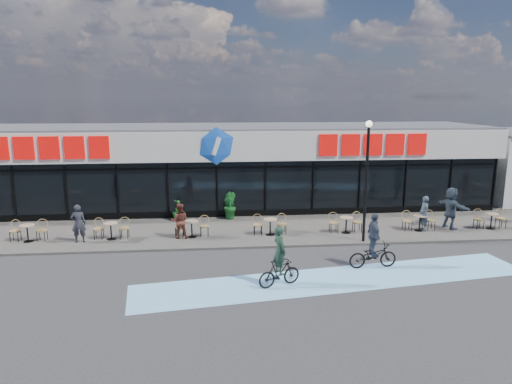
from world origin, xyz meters
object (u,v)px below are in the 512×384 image
potted_plant_left (178,210)px  lamp_post (367,171)px  potted_plant_right (229,206)px  pedestrian_b (451,208)px  potted_plant_mid (229,208)px  patron_right (180,221)px  cyclist_b (373,248)px  cyclist_a (279,264)px  patron_left (78,223)px  pedestrian_a (424,214)px

potted_plant_left → lamp_post: bearing=-27.0°
potted_plant_right → pedestrian_b: bearing=-14.7°
potted_plant_mid → patron_right: patron_right is taller
potted_plant_mid → patron_right: size_ratio=0.65×
potted_plant_left → potted_plant_mid: potted_plant_left is taller
cyclist_b → cyclist_a: bearing=-159.8°
patron_left → potted_plant_right: bearing=-164.1°
lamp_post → cyclist_b: size_ratio=2.50×
potted_plant_left → patron_right: size_ratio=0.69×
potted_plant_left → potted_plant_right: 2.58m
lamp_post → potted_plant_right: (-5.62, 4.28, -2.38)m
patron_right → potted_plant_right: bearing=-126.3°
cyclist_b → pedestrian_a: bearing=46.6°
patron_left → pedestrian_a: size_ratio=1.01×
pedestrian_b → cyclist_a: 10.65m
pedestrian_a → cyclist_a: 9.25m
lamp_post → potted_plant_left: (-8.19, 4.17, -2.52)m
potted_plant_right → pedestrian_b: 10.68m
lamp_post → cyclist_a: (-4.26, -4.18, -2.39)m
cyclist_a → potted_plant_right: bearing=99.1°
patron_right → potted_plant_left: bearing=-84.6°
potted_plant_mid → patron_left: size_ratio=0.62×
potted_plant_right → pedestrian_b: size_ratio=0.69×
pedestrian_a → cyclist_a: cyclist_a is taller
patron_left → cyclist_b: size_ratio=0.80×
lamp_post → potted_plant_left: bearing=153.0°
potted_plant_mid → pedestrian_a: pedestrian_a is taller
patron_left → patron_right: 4.25m
potted_plant_mid → cyclist_b: (5.02, -7.22, 0.14)m
lamp_post → potted_plant_right: lamp_post is taller
potted_plant_mid → lamp_post: bearing=-38.1°
potted_plant_mid → cyclist_b: bearing=-55.2°
potted_plant_right → cyclist_b: cyclist_b is taller
lamp_post → patron_right: size_ratio=3.28×
cyclist_a → potted_plant_left: bearing=115.2°
potted_plant_mid → potted_plant_right: (-0.01, -0.12, 0.17)m
potted_plant_mid → pedestrian_b: pedestrian_b is taller
potted_plant_right → potted_plant_left: bearing=-177.6°
patron_right → pedestrian_b: bearing=-178.3°
potted_plant_right → cyclist_b: size_ratio=0.66×
pedestrian_a → pedestrian_b: (1.46, 0.32, 0.16)m
patron_left → cyclist_a: 9.42m
patron_right → pedestrian_b: (12.60, 0.40, 0.20)m
pedestrian_b → potted_plant_mid: bearing=57.2°
patron_left → cyclist_b: 12.16m
pedestrian_a → cyclist_a: bearing=-57.6°
potted_plant_mid → patron_right: 3.97m
pedestrian_b → pedestrian_a: bearing=85.0°
lamp_post → cyclist_b: lamp_post is taller
pedestrian_a → patron_right: bearing=-93.0°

